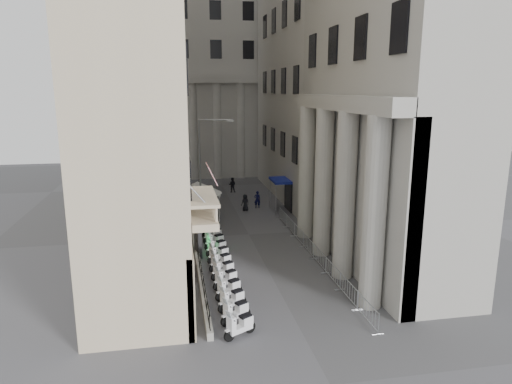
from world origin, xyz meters
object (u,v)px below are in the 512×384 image
at_px(info_kiosk, 198,243).
at_px(pedestrian_a, 257,199).
at_px(scooter_0, 240,337).
at_px(security_tent, 201,188).
at_px(pedestrian_b, 232,185).
at_px(street_lamp, 204,163).

relative_size(info_kiosk, pedestrian_a, 1.19).
bearing_deg(pedestrian_a, scooter_0, 83.81).
relative_size(security_tent, info_kiosk, 2.13).
xyz_separation_m(security_tent, pedestrian_b, (4.05, 10.61, -2.03)).
height_order(street_lamp, pedestrian_b, street_lamp).
xyz_separation_m(scooter_0, security_tent, (-0.43, 19.81, 2.86)).
distance_m(street_lamp, info_kiosk, 8.20).
height_order(scooter_0, street_lamp, street_lamp).
height_order(security_tent, pedestrian_b, security_tent).
bearing_deg(scooter_0, pedestrian_b, -35.62).
distance_m(info_kiosk, pedestrian_b, 20.21).
relative_size(security_tent, pedestrian_b, 2.52).
height_order(scooter_0, pedestrian_a, pedestrian_a).
height_order(street_lamp, info_kiosk, street_lamp).
distance_m(pedestrian_a, pedestrian_b, 7.44).
distance_m(security_tent, pedestrian_a, 6.77).
height_order(street_lamp, pedestrian_a, street_lamp).
relative_size(street_lamp, pedestrian_a, 5.36).
height_order(security_tent, street_lamp, street_lamp).
bearing_deg(scooter_0, info_kiosk, -22.08).
distance_m(security_tent, info_kiosk, 9.23).
xyz_separation_m(scooter_0, info_kiosk, (-1.28, 10.81, 1.00)).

